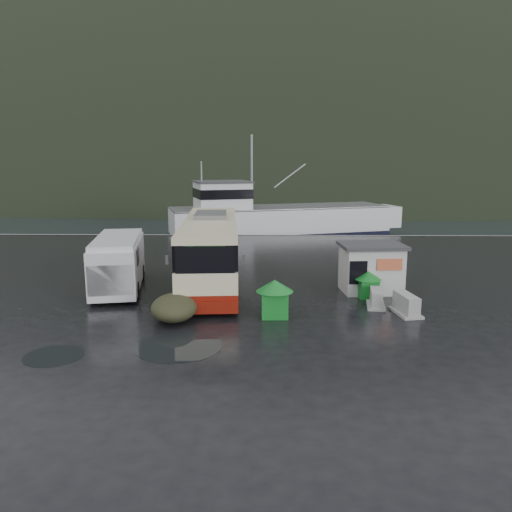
{
  "coord_description": "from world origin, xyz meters",
  "views": [
    {
      "loc": [
        1.57,
        -23.52,
        6.69
      ],
      "look_at": [
        1.05,
        1.88,
        1.7
      ],
      "focal_mm": 35.0,
      "sensor_mm": 36.0,
      "label": 1
    }
  ],
  "objects_px": {
    "dome_tent": "(175,319)",
    "jersey_barrier_a": "(376,307)",
    "coach_bus": "(211,281)",
    "waste_bin_left": "(274,316)",
    "white_van": "(120,289)",
    "jersey_barrier_b": "(406,314)",
    "waste_bin_right": "(367,297)",
    "fishing_trawler": "(280,225)",
    "ticket_kiosk": "(370,291)"
  },
  "relations": [
    {
      "from": "ticket_kiosk",
      "to": "fishing_trawler",
      "type": "distance_m",
      "value": 25.74
    },
    {
      "from": "dome_tent",
      "to": "fishing_trawler",
      "type": "xyz_separation_m",
      "value": [
        5.27,
        30.17,
        0.0
      ]
    },
    {
      "from": "white_van",
      "to": "coach_bus",
      "type": "bearing_deg",
      "value": 11.16
    },
    {
      "from": "waste_bin_right",
      "to": "jersey_barrier_a",
      "type": "relative_size",
      "value": 0.83
    },
    {
      "from": "coach_bus",
      "to": "dome_tent",
      "type": "distance_m",
      "value": 6.73
    },
    {
      "from": "jersey_barrier_b",
      "to": "waste_bin_right",
      "type": "bearing_deg",
      "value": 114.13
    },
    {
      "from": "dome_tent",
      "to": "jersey_barrier_a",
      "type": "bearing_deg",
      "value": 13.0
    },
    {
      "from": "dome_tent",
      "to": "fishing_trawler",
      "type": "bearing_deg",
      "value": 80.09
    },
    {
      "from": "coach_bus",
      "to": "jersey_barrier_b",
      "type": "relative_size",
      "value": 7.45
    },
    {
      "from": "white_van",
      "to": "fishing_trawler",
      "type": "height_order",
      "value": "fishing_trawler"
    },
    {
      "from": "dome_tent",
      "to": "jersey_barrier_a",
      "type": "height_order",
      "value": "dome_tent"
    },
    {
      "from": "coach_bus",
      "to": "ticket_kiosk",
      "type": "distance_m",
      "value": 8.58
    },
    {
      "from": "jersey_barrier_a",
      "to": "fishing_trawler",
      "type": "xyz_separation_m",
      "value": [
        -3.63,
        28.12,
        0.0
      ]
    },
    {
      "from": "coach_bus",
      "to": "fishing_trawler",
      "type": "bearing_deg",
      "value": 75.07
    },
    {
      "from": "jersey_barrier_a",
      "to": "white_van",
      "type": "bearing_deg",
      "value": 167.36
    },
    {
      "from": "fishing_trawler",
      "to": "dome_tent",
      "type": "bearing_deg",
      "value": -117.28
    },
    {
      "from": "white_van",
      "to": "waste_bin_right",
      "type": "bearing_deg",
      "value": -16.01
    },
    {
      "from": "white_van",
      "to": "fishing_trawler",
      "type": "distance_m",
      "value": 26.84
    },
    {
      "from": "coach_bus",
      "to": "jersey_barrier_a",
      "type": "bearing_deg",
      "value": -34.01
    },
    {
      "from": "waste_bin_right",
      "to": "fishing_trawler",
      "type": "xyz_separation_m",
      "value": [
        -3.54,
        26.58,
        0.0
      ]
    },
    {
      "from": "jersey_barrier_a",
      "to": "fishing_trawler",
      "type": "height_order",
      "value": "fishing_trawler"
    },
    {
      "from": "waste_bin_left",
      "to": "ticket_kiosk",
      "type": "distance_m",
      "value": 6.5
    },
    {
      "from": "dome_tent",
      "to": "jersey_barrier_b",
      "type": "height_order",
      "value": "dome_tent"
    },
    {
      "from": "white_van",
      "to": "jersey_barrier_a",
      "type": "distance_m",
      "value": 12.97
    },
    {
      "from": "dome_tent",
      "to": "jersey_barrier_b",
      "type": "bearing_deg",
      "value": 5.67
    },
    {
      "from": "ticket_kiosk",
      "to": "jersey_barrier_a",
      "type": "height_order",
      "value": "ticket_kiosk"
    },
    {
      "from": "waste_bin_left",
      "to": "ticket_kiosk",
      "type": "height_order",
      "value": "ticket_kiosk"
    },
    {
      "from": "coach_bus",
      "to": "fishing_trawler",
      "type": "height_order",
      "value": "fishing_trawler"
    },
    {
      "from": "jersey_barrier_b",
      "to": "white_van",
      "type": "bearing_deg",
      "value": 164.12
    },
    {
      "from": "waste_bin_left",
      "to": "waste_bin_right",
      "type": "xyz_separation_m",
      "value": [
        4.59,
        3.06,
        0.0
      ]
    },
    {
      "from": "waste_bin_left",
      "to": "waste_bin_right",
      "type": "relative_size",
      "value": 1.23
    },
    {
      "from": "jersey_barrier_b",
      "to": "dome_tent",
      "type": "bearing_deg",
      "value": -174.33
    },
    {
      "from": "dome_tent",
      "to": "jersey_barrier_a",
      "type": "relative_size",
      "value": 1.71
    },
    {
      "from": "coach_bus",
      "to": "jersey_barrier_b",
      "type": "xyz_separation_m",
      "value": [
        9.15,
        -5.69,
        0.0
      ]
    },
    {
      "from": "white_van",
      "to": "jersey_barrier_b",
      "type": "xyz_separation_m",
      "value": [
        13.73,
        -3.9,
        0.0
      ]
    },
    {
      "from": "jersey_barrier_a",
      "to": "waste_bin_left",
      "type": "bearing_deg",
      "value": -161.93
    },
    {
      "from": "waste_bin_left",
      "to": "jersey_barrier_b",
      "type": "relative_size",
      "value": 0.91
    },
    {
      "from": "jersey_barrier_a",
      "to": "jersey_barrier_b",
      "type": "relative_size",
      "value": 0.9
    },
    {
      "from": "waste_bin_left",
      "to": "dome_tent",
      "type": "relative_size",
      "value": 0.6
    },
    {
      "from": "coach_bus",
      "to": "waste_bin_right",
      "type": "xyz_separation_m",
      "value": [
        7.98,
        -3.09,
        0.0
      ]
    },
    {
      "from": "waste_bin_right",
      "to": "dome_tent",
      "type": "bearing_deg",
      "value": -157.82
    },
    {
      "from": "coach_bus",
      "to": "jersey_barrier_a",
      "type": "xyz_separation_m",
      "value": [
        8.07,
        -4.62,
        0.0
      ]
    },
    {
      "from": "ticket_kiosk",
      "to": "jersey_barrier_a",
      "type": "xyz_separation_m",
      "value": [
        -0.28,
        -2.68,
        0.0
      ]
    },
    {
      "from": "jersey_barrier_a",
      "to": "fishing_trawler",
      "type": "bearing_deg",
      "value": 97.37
    },
    {
      "from": "waste_bin_left",
      "to": "dome_tent",
      "type": "height_order",
      "value": "waste_bin_left"
    },
    {
      "from": "fishing_trawler",
      "to": "waste_bin_right",
      "type": "bearing_deg",
      "value": -99.78
    },
    {
      "from": "coach_bus",
      "to": "waste_bin_left",
      "type": "distance_m",
      "value": 7.02
    },
    {
      "from": "white_van",
      "to": "dome_tent",
      "type": "bearing_deg",
      "value": -62.63
    },
    {
      "from": "white_van",
      "to": "waste_bin_right",
      "type": "xyz_separation_m",
      "value": [
        12.56,
        -1.3,
        0.0
      ]
    },
    {
      "from": "coach_bus",
      "to": "dome_tent",
      "type": "height_order",
      "value": "coach_bus"
    }
  ]
}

